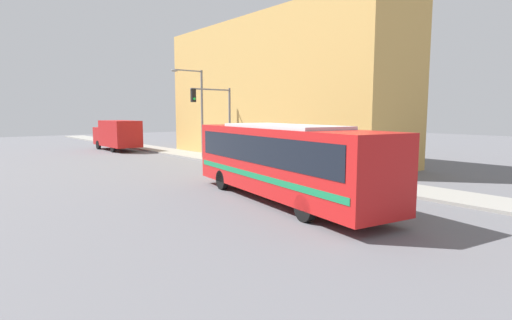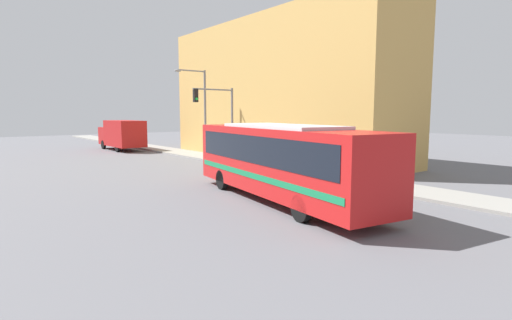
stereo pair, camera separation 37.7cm
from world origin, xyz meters
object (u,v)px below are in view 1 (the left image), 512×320
Objects in this scene: traffic_light_pole at (217,112)px; street_lamp at (198,106)px; pedestrian_near_corner at (218,148)px; delivery_truck at (117,134)px; parking_meter at (253,153)px; city_bus at (282,157)px; fire_hydrant at (309,169)px.

street_lamp is at bearing 78.10° from traffic_light_pole.
delivery_truck is at bearing 104.66° from pedestrian_near_corner.
street_lamp is at bearing 91.09° from parking_meter.
street_lamp is (-0.13, 6.81, 3.26)m from parking_meter.
city_bus is 2.20× the size of traffic_light_pole.
delivery_truck is 18.80m from parking_meter.
fire_hydrant is 0.53× the size of parking_meter.
street_lamp reaches higher than pedestrian_near_corner.
city_bus is at bearing -108.53° from street_lamp.
city_bus is at bearing -121.54° from parking_meter.
delivery_truck is 12.34m from street_lamp.
street_lamp reaches higher than fire_hydrant.
parking_meter is at bearing 67.93° from city_bus.
street_lamp is (2.27, -11.83, 2.69)m from delivery_truck.
parking_meter is at bearing -88.91° from street_lamp.
city_bus is 1.62× the size of delivery_truck.
fire_hydrant is at bearing -89.38° from street_lamp.
delivery_truck is at bearing 95.19° from traffic_light_pole.
city_bus is 15.72m from pedestrian_near_corner.
parking_meter is (2.40, -18.64, -0.57)m from delivery_truck.
parking_meter is at bearing -82.67° from delivery_truck.
fire_hydrant is at bearing -84.26° from delivery_truck.
delivery_truck is at bearing 97.33° from parking_meter.
street_lamp reaches higher than delivery_truck.
traffic_light_pole is at bearing 96.84° from fire_hydrant.
delivery_truck is 23.97m from fire_hydrant.
pedestrian_near_corner is (6.30, 14.38, -0.92)m from city_bus.
delivery_truck is 4.54× the size of pedestrian_near_corner.
parking_meter is (-0.00, 5.18, 0.56)m from fire_hydrant.
traffic_light_pole is 4.49m from pedestrian_near_corner.
street_lamp reaches higher than parking_meter.
parking_meter is at bearing 90.00° from fire_hydrant.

